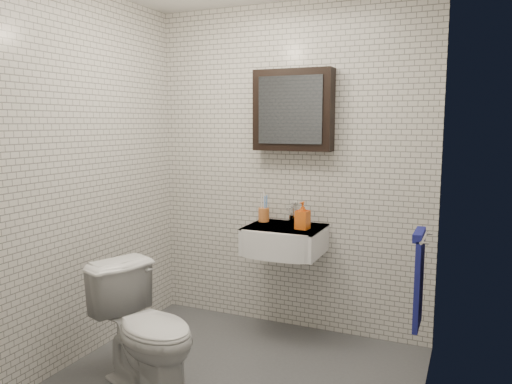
{
  "coord_description": "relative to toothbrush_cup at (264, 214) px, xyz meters",
  "views": [
    {
      "loc": [
        1.3,
        -2.61,
        1.61
      ],
      "look_at": [
        -0.04,
        0.45,
        1.14
      ],
      "focal_mm": 35.0,
      "sensor_mm": 36.0,
      "label": 1
    }
  ],
  "objects": [
    {
      "name": "mirror_cabinet",
      "position": [
        0.21,
        0.05,
        0.79
      ],
      "size": [
        0.6,
        0.15,
        0.6
      ],
      "color": "black",
      "rests_on": "room_shell"
    },
    {
      "name": "towel_rail",
      "position": [
        1.21,
        -0.53,
        -0.18
      ],
      "size": [
        0.09,
        0.3,
        0.58
      ],
      "color": "silver",
      "rests_on": "room_shell"
    },
    {
      "name": "toilet",
      "position": [
        -0.28,
        -1.15,
        -0.53
      ],
      "size": [
        0.84,
        0.65,
        0.75
      ],
      "primitive_type": "imported",
      "rotation": [
        0.0,
        0.0,
        1.22
      ],
      "color": "white",
      "rests_on": "ground"
    },
    {
      "name": "soap_bottle",
      "position": [
        0.36,
        -0.14,
        0.04
      ],
      "size": [
        0.1,
        0.1,
        0.2
      ],
      "primitive_type": "imported",
      "rotation": [
        0.0,
        0.0,
        -0.12
      ],
      "color": "orange",
      "rests_on": "washbasin"
    },
    {
      "name": "washbasin",
      "position": [
        0.21,
        -0.15,
        -0.15
      ],
      "size": [
        0.55,
        0.5,
        0.2
      ],
      "color": "white",
      "rests_on": "room_shell"
    },
    {
      "name": "toothbrush_cup",
      "position": [
        0.0,
        0.0,
        0.0
      ],
      "size": [
        0.1,
        0.1,
        0.23
      ],
      "rotation": [
        0.0,
        0.0,
        0.24
      ],
      "color": "#D07234",
      "rests_on": "washbasin"
    },
    {
      "name": "faucet",
      "position": [
        0.21,
        0.05,
        0.01
      ],
      "size": [
        0.06,
        0.2,
        0.15
      ],
      "color": "silver",
      "rests_on": "washbasin"
    },
    {
      "name": "ground",
      "position": [
        0.16,
        -0.88,
        -0.9
      ],
      "size": [
        2.2,
        2.0,
        0.01
      ],
      "primitive_type": "cube",
      "color": "#4A4D52",
      "rests_on": "ground"
    },
    {
      "name": "room_shell",
      "position": [
        0.16,
        -0.88,
        0.56
      ],
      "size": [
        2.22,
        2.02,
        2.51
      ],
      "color": "silver",
      "rests_on": "ground"
    }
  ]
}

